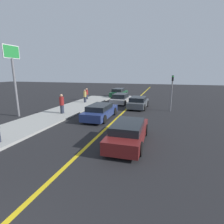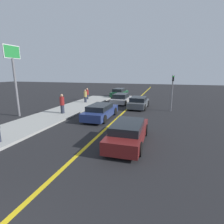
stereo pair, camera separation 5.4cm
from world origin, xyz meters
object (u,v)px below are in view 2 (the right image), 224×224
pedestrian_far_standing (85,96)px  traffic_light (172,89)px  roadside_sign (13,66)px  pedestrian_by_sign (87,94)px  pedestrian_mid_group (62,104)px  car_far_distant (138,103)px  car_ahead_center (101,111)px  car_parked_left_lot (121,99)px  car_near_right_lane (128,132)px  car_oncoming_far (119,93)px

pedestrian_far_standing → traffic_light: size_ratio=0.45×
pedestrian_far_standing → roadside_sign: size_ratio=0.26×
pedestrian_by_sign → pedestrian_far_standing: bearing=-70.0°
pedestrian_mid_group → car_far_distant: bearing=39.5°
car_ahead_center → car_far_distant: size_ratio=1.15×
car_parked_left_lot → car_near_right_lane: bearing=-73.0°
car_near_right_lane → car_oncoming_far: bearing=105.4°
car_oncoming_far → pedestrian_far_standing: pedestrian_far_standing is taller
car_oncoming_far → pedestrian_mid_group: bearing=-96.6°
pedestrian_by_sign → traffic_light: (11.27, -4.15, 1.32)m
pedestrian_by_sign → car_near_right_lane: bearing=-57.0°
pedestrian_mid_group → car_ahead_center: bearing=-2.0°
pedestrian_far_standing → pedestrian_by_sign: size_ratio=1.04×
car_parked_left_lot → pedestrian_far_standing: (-4.38, -1.38, 0.34)m
car_parked_left_lot → pedestrian_far_standing: pedestrian_far_standing is taller
car_parked_left_lot → pedestrian_by_sign: pedestrian_by_sign is taller
car_oncoming_far → car_far_distant: bearing=-60.1°
car_parked_left_lot → pedestrian_far_standing: size_ratio=2.74×
car_near_right_lane → pedestrian_by_sign: bearing=122.3°
car_oncoming_far → pedestrian_far_standing: (-2.61, -7.11, 0.29)m
car_parked_left_lot → pedestrian_far_standing: bearing=-161.4°
pedestrian_mid_group → roadside_sign: (-3.52, -1.59, 3.40)m
car_ahead_center → pedestrian_mid_group: size_ratio=2.64×
pedestrian_by_sign → roadside_sign: (-2.00, -10.32, 3.52)m
car_parked_left_lot → car_ahead_center: bearing=-88.1°
car_near_right_lane → roadside_sign: 11.89m
pedestrian_far_standing → pedestrian_mid_group: bearing=-84.4°
car_oncoming_far → traffic_light: 11.81m
car_ahead_center → pedestrian_mid_group: pedestrian_mid_group is taller
car_far_distant → roadside_sign: size_ratio=0.67×
car_ahead_center → pedestrian_by_sign: bearing=121.5°
car_ahead_center → roadside_sign: roadside_sign is taller
car_near_right_lane → roadside_sign: bearing=162.8°
car_far_distant → traffic_light: bearing=-8.7°
car_near_right_lane → car_parked_left_lot: (-3.50, 12.39, -0.01)m
car_oncoming_far → roadside_sign: (-5.53, -14.94, 3.78)m
pedestrian_mid_group → roadside_sign: bearing=-155.7°
pedestrian_mid_group → pedestrian_by_sign: pedestrian_mid_group is taller
car_far_distant → car_parked_left_lot: 3.50m
car_far_distant → car_parked_left_lot: (-2.55, 2.39, -0.01)m
car_near_right_lane → car_ahead_center: size_ratio=0.99×
car_oncoming_far → roadside_sign: 16.37m
roadside_sign → car_ahead_center: bearing=11.2°
car_oncoming_far → roadside_sign: size_ratio=0.78×
car_near_right_lane → traffic_light: size_ratio=1.31×
car_near_right_lane → roadside_sign: size_ratio=0.77×
car_parked_left_lot → pedestrian_by_sign: 5.42m
car_near_right_lane → pedestrian_mid_group: bearing=145.9°
pedestrian_mid_group → pedestrian_far_standing: size_ratio=1.12×
car_oncoming_far → pedestrian_by_sign: pedestrian_by_sign is taller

